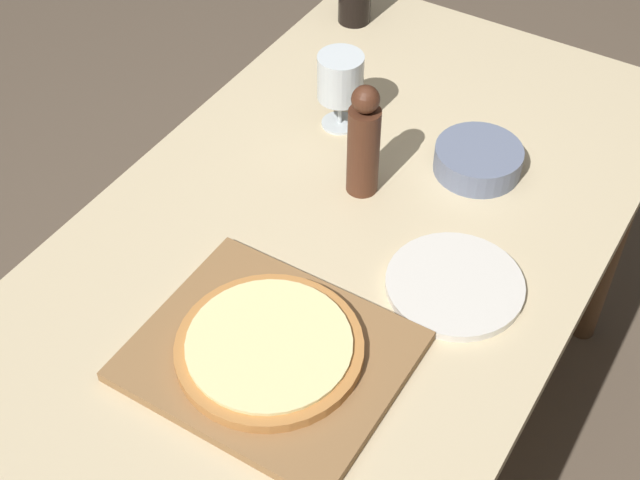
% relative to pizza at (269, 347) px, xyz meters
% --- Properties ---
extents(ground_plane, '(12.00, 12.00, 0.00)m').
position_rel_pizza_xyz_m(ground_plane, '(-0.05, 0.27, -0.78)').
color(ground_plane, brown).
extents(dining_table, '(0.81, 1.48, 0.75)m').
position_rel_pizza_xyz_m(dining_table, '(-0.05, 0.27, -0.13)').
color(dining_table, '#CCB78E').
rests_on(dining_table, ground_plane).
extents(cutting_board, '(0.38, 0.32, 0.02)m').
position_rel_pizza_xyz_m(cutting_board, '(-0.00, 0.00, -0.02)').
color(cutting_board, olive).
rests_on(cutting_board, dining_table).
extents(pizza, '(0.27, 0.27, 0.02)m').
position_rel_pizza_xyz_m(pizza, '(0.00, 0.00, 0.00)').
color(pizza, '#BC7A3D').
rests_on(pizza, cutting_board).
extents(pepper_mill, '(0.06, 0.06, 0.22)m').
position_rel_pizza_xyz_m(pepper_mill, '(-0.07, 0.39, 0.07)').
color(pepper_mill, '#4C2819').
rests_on(pepper_mill, dining_table).
extents(wine_glass, '(0.09, 0.09, 0.15)m').
position_rel_pizza_xyz_m(wine_glass, '(-0.19, 0.53, 0.07)').
color(wine_glass, silver).
rests_on(wine_glass, dining_table).
extents(small_bowl, '(0.16, 0.16, 0.05)m').
position_rel_pizza_xyz_m(small_bowl, '(0.08, 0.54, -0.01)').
color(small_bowl, slate).
rests_on(small_bowl, dining_table).
extents(dinner_plate, '(0.22, 0.22, 0.01)m').
position_rel_pizza_xyz_m(dinner_plate, '(0.17, 0.27, -0.02)').
color(dinner_plate, silver).
rests_on(dinner_plate, dining_table).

